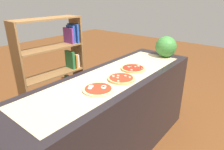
# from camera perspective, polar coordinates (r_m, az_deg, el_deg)

# --- Properties ---
(counter) EXTENTS (2.22, 0.68, 0.92)m
(counter) POSITION_cam_1_polar(r_m,az_deg,el_deg) (2.14, 0.00, -12.03)
(counter) COLOR black
(counter) RESTS_ON ground_plane
(parchment_paper) EXTENTS (1.89, 0.52, 0.00)m
(parchment_paper) POSITION_cam_1_polar(r_m,az_deg,el_deg) (1.92, 0.00, -0.53)
(parchment_paper) COLOR tan
(parchment_paper) RESTS_ON counter
(pizza_mozzarella_0) EXTENTS (0.26, 0.26, 0.02)m
(pizza_mozzarella_0) POSITION_cam_1_polar(r_m,az_deg,el_deg) (1.66, -3.97, -4.02)
(pizza_mozzarella_0) COLOR #E5C17F
(pizza_mozzarella_0) RESTS_ON parchment_paper
(pizza_mushroom_1) EXTENTS (0.25, 0.25, 0.03)m
(pizza_mushroom_1) POSITION_cam_1_polar(r_m,az_deg,el_deg) (1.85, 2.63, -1.01)
(pizza_mushroom_1) COLOR tan
(pizza_mushroom_1) RESTS_ON parchment_paper
(pizza_mushroom_2) EXTENTS (0.25, 0.25, 0.03)m
(pizza_mushroom_2) POSITION_cam_1_polar(r_m,az_deg,el_deg) (2.11, 6.03, 1.86)
(pizza_mushroom_2) COLOR tan
(pizza_mushroom_2) RESTS_ON parchment_paper
(watermelon) EXTENTS (0.26, 0.26, 0.26)m
(watermelon) POSITION_cam_1_polar(r_m,az_deg,el_deg) (2.60, 15.14, 7.82)
(watermelon) COLOR #387A33
(watermelon) RESTS_ON counter
(bookshelf) EXTENTS (0.86, 0.29, 1.40)m
(bookshelf) POSITION_cam_1_polar(r_m,az_deg,el_deg) (2.76, -14.42, -0.03)
(bookshelf) COLOR brown
(bookshelf) RESTS_ON ground_plane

